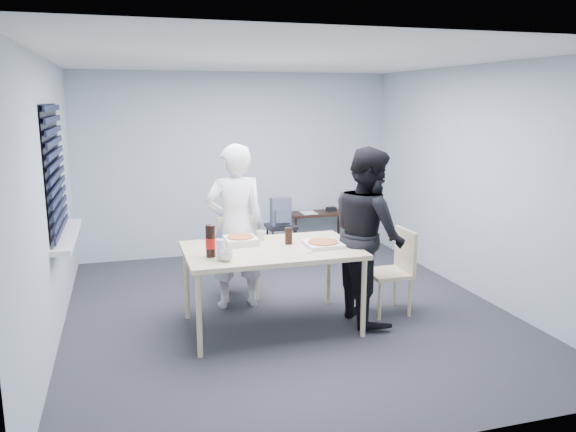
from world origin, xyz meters
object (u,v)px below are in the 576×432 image
object	(u,v)px
person_white	(235,227)
soda_bottle	(211,242)
chair_far	(237,251)
mug_a	(226,256)
chair_right	(396,265)
dining_table	(271,254)
mug_b	(261,235)
person_black	(368,235)
side_table	(318,217)
stool	(281,233)
backpack	(281,212)

from	to	relation	value
person_white	soda_bottle	bearing A→B (deg)	64.86
chair_far	mug_a	distance (m)	1.47
chair_right	mug_a	size ratio (longest dim) A/B	7.24
mug_a	dining_table	bearing A→B (deg)	32.31
chair_right	mug_b	bearing A→B (deg)	166.99
dining_table	chair_right	xyz separation A→B (m)	(1.36, 0.03, -0.24)
person_black	mug_b	distance (m)	1.08
dining_table	chair_far	size ratio (longest dim) A/B	1.87
dining_table	chair_far	world-z (taller)	chair_far
person_white	person_black	xyz separation A→B (m)	(1.21, -0.74, 0.00)
dining_table	person_white	bearing A→B (deg)	107.49
side_table	person_black	bearing A→B (deg)	-98.91
chair_far	side_table	world-z (taller)	chair_far
chair_right	person_white	size ratio (longest dim) A/B	0.50
stool	soda_bottle	world-z (taller)	soda_bottle
chair_right	mug_b	distance (m)	1.45
backpack	person_white	bearing A→B (deg)	-130.67
person_black	mug_a	xyz separation A→B (m)	(-1.49, -0.26, -0.03)
chair_far	stool	distance (m)	1.37
chair_far	person_black	distance (m)	1.62
dining_table	mug_b	distance (m)	0.36
chair_far	stool	xyz separation A→B (m)	(0.82, 1.09, -0.09)
chair_far	person_black	world-z (taller)	person_black
person_black	soda_bottle	xyz separation A→B (m)	(-1.60, -0.09, 0.07)
side_table	backpack	distance (m)	0.90
chair_far	chair_right	size ratio (longest dim) A/B	1.00
mug_a	side_table	bearing A→B (deg)	57.07
dining_table	mug_a	bearing A→B (deg)	-147.69
person_white	side_table	distance (m)	2.57
backpack	chair_right	bearing A→B (deg)	-81.14
chair_right	backpack	world-z (taller)	backpack
mug_b	soda_bottle	world-z (taller)	soda_bottle
person_black	dining_table	bearing A→B (deg)	86.87
backpack	dining_table	bearing A→B (deg)	-116.56
chair_right	mug_a	bearing A→B (deg)	-169.48
stool	mug_b	xyz separation A→B (m)	(-0.72, -1.81, 0.43)
backpack	person_black	bearing A→B (deg)	-90.87
chair_far	chair_right	world-z (taller)	same
chair_far	stool	world-z (taller)	chair_far
stool	mug_a	bearing A→B (deg)	-115.92
person_black	stool	distance (m)	2.27
backpack	stool	bearing A→B (deg)	81.58
chair_right	soda_bottle	xyz separation A→B (m)	(-1.96, -0.17, 0.44)
dining_table	person_black	world-z (taller)	person_black
backpack	mug_b	bearing A→B (deg)	-120.18
side_table	chair_right	bearing A→B (deg)	-91.24
dining_table	chair_far	xyz separation A→B (m)	(-0.12, 1.06, -0.24)
mug_b	soda_bottle	distance (m)	0.78
person_black	mug_a	distance (m)	1.51
dining_table	chair_right	distance (m)	1.38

